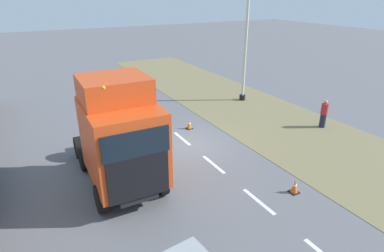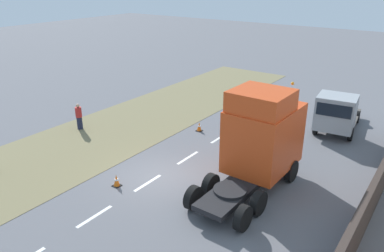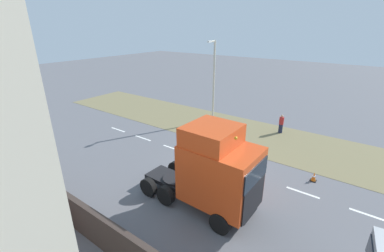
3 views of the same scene
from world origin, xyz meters
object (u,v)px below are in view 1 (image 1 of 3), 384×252
(lamp_post, at_px, (245,53))
(traffic_cone_trailing, at_px, (189,124))
(lorry_cab, at_px, (120,137))
(traffic_cone_lead, at_px, (295,186))
(pedestrian, at_px, (324,114))

(lamp_post, height_order, traffic_cone_trailing, lamp_post)
(lorry_cab, bearing_deg, traffic_cone_lead, 149.58)
(lamp_post, distance_m, pedestrian, 6.94)
(traffic_cone_lead, bearing_deg, pedestrian, -147.01)
(pedestrian, bearing_deg, traffic_cone_lead, 32.99)
(lorry_cab, relative_size, traffic_cone_trailing, 11.08)
(lamp_post, height_order, pedestrian, lamp_post)
(lorry_cab, relative_size, lamp_post, 0.84)
(pedestrian, relative_size, traffic_cone_trailing, 2.87)
(lamp_post, xyz_separation_m, pedestrian, (-1.06, 6.34, -2.62))
(lamp_post, xyz_separation_m, traffic_cone_trailing, (5.86, 2.82, -3.15))
(traffic_cone_lead, xyz_separation_m, traffic_cone_trailing, (0.62, -7.62, 0.00))
(pedestrian, height_order, traffic_cone_lead, pedestrian)
(lorry_cab, height_order, traffic_cone_lead, lorry_cab)
(traffic_cone_lead, bearing_deg, lorry_cab, -31.53)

